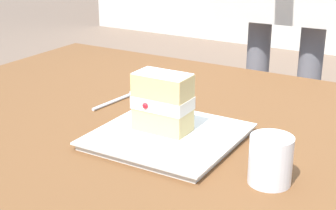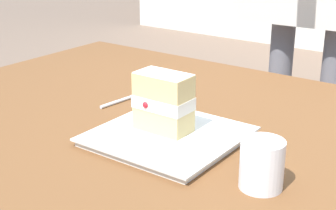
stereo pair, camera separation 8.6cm
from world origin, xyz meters
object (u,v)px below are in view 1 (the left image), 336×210
at_px(dessert_plate, 168,136).
at_px(dessert_fork, 122,98).
at_px(cake_slice, 163,102).
at_px(patio_table, 241,177).
at_px(coffee_cup, 271,159).

xyz_separation_m(dessert_plate, dessert_fork, (-0.22, 0.15, -0.00)).
bearing_deg(cake_slice, dessert_fork, 145.22).
bearing_deg(patio_table, cake_slice, -150.78).
height_order(dessert_plate, cake_slice, cake_slice).
height_order(dessert_fork, coffee_cup, coffee_cup).
relative_size(patio_table, coffee_cup, 20.30).
distance_m(dessert_plate, dessert_fork, 0.26).
relative_size(dessert_plate, dessert_fork, 1.57).
relative_size(patio_table, dessert_plate, 6.22).
bearing_deg(dessert_plate, cake_slice, 153.82).
distance_m(dessert_plate, cake_slice, 0.07).
distance_m(cake_slice, dessert_fork, 0.25).
bearing_deg(patio_table, dessert_plate, -144.76).
xyz_separation_m(patio_table, cake_slice, (-0.14, -0.08, 0.16)).
xyz_separation_m(dessert_plate, coffee_cup, (0.23, -0.06, 0.03)).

